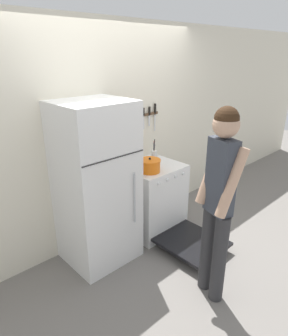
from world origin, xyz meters
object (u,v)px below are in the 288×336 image
refrigerator (97,185)px  tea_kettle (136,161)px  utensil_jar (154,154)px  stove_range (153,199)px  person (219,197)px  dutch_oven_pot (150,166)px

refrigerator → tea_kettle: (0.68, 0.14, 0.07)m
tea_kettle → utensil_jar: 0.32m
tea_kettle → stove_range: bearing=-48.7°
stove_range → person: person is taller
stove_range → person: (-0.38, -1.17, 0.59)m
person → stove_range: bearing=-0.5°
tea_kettle → utensil_jar: utensil_jar is taller
utensil_jar → refrigerator: bearing=-171.8°
refrigerator → tea_kettle: size_ratio=8.19×
refrigerator → dutch_oven_pot: size_ratio=5.96×
stove_range → person: bearing=-108.1°
utensil_jar → person: bearing=-112.6°
refrigerator → utensil_jar: refrigerator is taller
dutch_oven_pot → stove_range: bearing=29.9°
dutch_oven_pot → utensil_jar: 0.43m
stove_range → utensil_jar: (0.18, 0.17, 0.52)m
tea_kettle → utensil_jar: (0.32, 0.01, 0.01)m
dutch_oven_pot → utensil_jar: bearing=38.3°
refrigerator → utensil_jar: size_ratio=6.47×
refrigerator → person: bearing=-69.8°
dutch_oven_pot → utensil_jar: (0.34, 0.26, -0.00)m
refrigerator → person: (0.44, -1.20, 0.15)m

